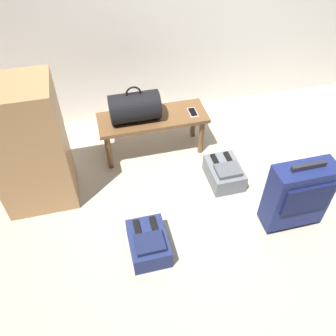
{
  "coord_description": "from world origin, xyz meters",
  "views": [
    {
      "loc": [
        -0.98,
        -1.67,
        2.35
      ],
      "look_at": [
        -0.47,
        0.37,
        0.25
      ],
      "focal_mm": 37.67,
      "sensor_mm": 36.0,
      "label": 1
    }
  ],
  "objects_px": {
    "duffel_bag_black": "(135,107)",
    "backpack_navy": "(148,243)",
    "cell_phone": "(193,112)",
    "side_cabinet": "(29,148)",
    "suitcase_upright_navy": "(298,195)",
    "backpack_grey": "(224,173)",
    "bench": "(153,122)"
  },
  "relations": [
    {
      "from": "suitcase_upright_navy",
      "to": "backpack_navy",
      "type": "relative_size",
      "value": 1.72
    },
    {
      "from": "cell_phone",
      "to": "backpack_navy",
      "type": "xyz_separation_m",
      "value": [
        -0.65,
        -1.07,
        -0.32
      ]
    },
    {
      "from": "bench",
      "to": "backpack_navy",
      "type": "bearing_deg",
      "value": -104.25
    },
    {
      "from": "bench",
      "to": "duffel_bag_black",
      "type": "distance_m",
      "value": 0.25
    },
    {
      "from": "bench",
      "to": "backpack_navy",
      "type": "height_order",
      "value": "bench"
    },
    {
      "from": "cell_phone",
      "to": "suitcase_upright_navy",
      "type": "height_order",
      "value": "suitcase_upright_navy"
    },
    {
      "from": "suitcase_upright_navy",
      "to": "duffel_bag_black",
      "type": "bearing_deg",
      "value": 132.65
    },
    {
      "from": "suitcase_upright_navy",
      "to": "backpack_grey",
      "type": "relative_size",
      "value": 1.72
    },
    {
      "from": "bench",
      "to": "backpack_grey",
      "type": "relative_size",
      "value": 2.63
    },
    {
      "from": "duffel_bag_black",
      "to": "bench",
      "type": "bearing_deg",
      "value": 0.0
    },
    {
      "from": "cell_phone",
      "to": "backpack_grey",
      "type": "xyz_separation_m",
      "value": [
        0.15,
        -0.52,
        -0.32
      ]
    },
    {
      "from": "suitcase_upright_navy",
      "to": "backpack_grey",
      "type": "bearing_deg",
      "value": 121.3
    },
    {
      "from": "bench",
      "to": "backpack_grey",
      "type": "distance_m",
      "value": 0.8
    },
    {
      "from": "duffel_bag_black",
      "to": "suitcase_upright_navy",
      "type": "bearing_deg",
      "value": -47.35
    },
    {
      "from": "bench",
      "to": "suitcase_upright_navy",
      "type": "xyz_separation_m",
      "value": [
        0.87,
        -1.12,
        -0.01
      ]
    },
    {
      "from": "bench",
      "to": "cell_phone",
      "type": "relative_size",
      "value": 6.94
    },
    {
      "from": "cell_phone",
      "to": "backpack_navy",
      "type": "relative_size",
      "value": 0.38
    },
    {
      "from": "duffel_bag_black",
      "to": "backpack_navy",
      "type": "xyz_separation_m",
      "value": [
        -0.12,
        -1.1,
        -0.45
      ]
    },
    {
      "from": "duffel_bag_black",
      "to": "side_cabinet",
      "type": "height_order",
      "value": "side_cabinet"
    },
    {
      "from": "backpack_grey",
      "to": "side_cabinet",
      "type": "distance_m",
      "value": 1.65
    },
    {
      "from": "suitcase_upright_navy",
      "to": "backpack_grey",
      "type": "height_order",
      "value": "suitcase_upright_navy"
    },
    {
      "from": "cell_phone",
      "to": "suitcase_upright_navy",
      "type": "relative_size",
      "value": 0.22
    },
    {
      "from": "duffel_bag_black",
      "to": "side_cabinet",
      "type": "relative_size",
      "value": 0.4
    },
    {
      "from": "duffel_bag_black",
      "to": "backpack_navy",
      "type": "bearing_deg",
      "value": -96.4
    },
    {
      "from": "duffel_bag_black",
      "to": "cell_phone",
      "type": "xyz_separation_m",
      "value": [
        0.53,
        -0.03,
        -0.13
      ]
    },
    {
      "from": "cell_phone",
      "to": "duffel_bag_black",
      "type": "bearing_deg",
      "value": 176.37
    },
    {
      "from": "bench",
      "to": "backpack_navy",
      "type": "xyz_separation_m",
      "value": [
        -0.28,
        -1.1,
        -0.26
      ]
    },
    {
      "from": "backpack_grey",
      "to": "backpack_navy",
      "type": "distance_m",
      "value": 0.98
    },
    {
      "from": "backpack_navy",
      "to": "side_cabinet",
      "type": "bearing_deg",
      "value": 135.13
    },
    {
      "from": "cell_phone",
      "to": "side_cabinet",
      "type": "relative_size",
      "value": 0.13
    },
    {
      "from": "cell_phone",
      "to": "side_cabinet",
      "type": "distance_m",
      "value": 1.46
    },
    {
      "from": "side_cabinet",
      "to": "duffel_bag_black",
      "type": "bearing_deg",
      "value": 21.27
    }
  ]
}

